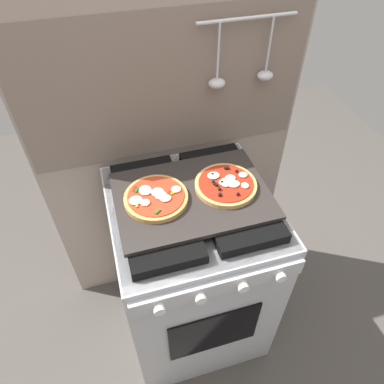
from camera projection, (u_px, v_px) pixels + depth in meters
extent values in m
plane|color=#4C4742|center=(192.00, 315.00, 1.89)|extent=(4.00, 4.00, 0.00)
cube|color=gray|center=(171.00, 165.00, 1.57)|extent=(1.10, 0.03, 1.55)
cube|color=gray|center=(167.00, 90.00, 1.30)|extent=(1.08, 0.00, 0.56)
cylinder|color=silver|center=(248.00, 18.00, 1.18)|extent=(0.36, 0.01, 0.01)
cylinder|color=silver|center=(218.00, 52.00, 1.22)|extent=(0.01, 0.01, 0.20)
ellipsoid|color=silver|center=(217.00, 83.00, 1.31)|extent=(0.06, 0.05, 0.04)
cylinder|color=silver|center=(270.00, 45.00, 1.26)|extent=(0.01, 0.01, 0.19)
ellipsoid|color=silver|center=(265.00, 75.00, 1.34)|extent=(0.06, 0.05, 0.03)
cube|color=#B7BABF|center=(192.00, 270.00, 1.59)|extent=(0.60, 0.60, 0.86)
cube|color=black|center=(192.00, 206.00, 1.29)|extent=(0.59, 0.59, 0.01)
cube|color=black|center=(154.00, 209.00, 1.24)|extent=(0.24, 0.51, 0.04)
cube|color=black|center=(229.00, 193.00, 1.30)|extent=(0.24, 0.51, 0.04)
cube|color=#B7BABF|center=(220.00, 287.00, 1.12)|extent=(0.58, 0.02, 0.07)
cylinder|color=silver|center=(159.00, 310.00, 1.06)|extent=(0.04, 0.02, 0.04)
cylinder|color=silver|center=(201.00, 298.00, 1.09)|extent=(0.04, 0.02, 0.04)
cylinder|color=silver|center=(243.00, 287.00, 1.12)|extent=(0.04, 0.02, 0.04)
cylinder|color=silver|center=(280.00, 277.00, 1.14)|extent=(0.04, 0.02, 0.04)
cube|color=black|center=(214.00, 333.00, 1.37)|extent=(0.36, 0.01, 0.28)
cube|color=#2D2826|center=(192.00, 196.00, 1.25)|extent=(0.54, 0.38, 0.02)
cylinder|color=tan|center=(156.00, 198.00, 1.22)|extent=(0.22, 0.22, 0.02)
cylinder|color=red|center=(156.00, 196.00, 1.21)|extent=(0.19, 0.19, 0.00)
ellipsoid|color=#F4EACC|center=(146.00, 192.00, 1.22)|extent=(0.04, 0.04, 0.01)
ellipsoid|color=#F4EACC|center=(145.00, 190.00, 1.22)|extent=(0.04, 0.05, 0.01)
ellipsoid|color=#F4EACC|center=(161.00, 195.00, 1.21)|extent=(0.04, 0.04, 0.01)
ellipsoid|color=#F4EACC|center=(161.00, 196.00, 1.20)|extent=(0.03, 0.03, 0.01)
ellipsoid|color=#F4EACC|center=(145.00, 203.00, 1.18)|extent=(0.03, 0.03, 0.01)
ellipsoid|color=#F4EACC|center=(176.00, 189.00, 1.23)|extent=(0.04, 0.03, 0.01)
ellipsoid|color=#F4EACC|center=(136.00, 200.00, 1.19)|extent=(0.05, 0.04, 0.01)
ellipsoid|color=#F4EACC|center=(166.00, 198.00, 1.20)|extent=(0.04, 0.03, 0.01)
ellipsoid|color=#F4EACC|center=(158.00, 192.00, 1.22)|extent=(0.04, 0.05, 0.01)
cube|color=gold|center=(137.00, 205.00, 1.18)|extent=(0.01, 0.02, 0.00)
cube|color=#19721E|center=(137.00, 190.00, 1.23)|extent=(0.02, 0.02, 0.00)
cube|color=red|center=(135.00, 189.00, 1.23)|extent=(0.02, 0.03, 0.00)
cube|color=gold|center=(173.00, 192.00, 1.22)|extent=(0.03, 0.02, 0.00)
cube|color=#19721E|center=(158.00, 212.00, 1.15)|extent=(0.02, 0.02, 0.00)
cube|color=gold|center=(147.00, 204.00, 1.18)|extent=(0.02, 0.02, 0.00)
cube|color=gold|center=(150.00, 191.00, 1.22)|extent=(0.02, 0.01, 0.00)
cube|color=red|center=(169.00, 193.00, 1.22)|extent=(0.02, 0.03, 0.00)
cylinder|color=tan|center=(225.00, 185.00, 1.27)|extent=(0.22, 0.22, 0.02)
cylinder|color=#AD2614|center=(226.00, 183.00, 1.26)|extent=(0.19, 0.19, 0.00)
ellipsoid|color=#F4EACC|center=(245.00, 185.00, 1.24)|extent=(0.03, 0.03, 0.01)
ellipsoid|color=#F4EACC|center=(226.00, 184.00, 1.25)|extent=(0.03, 0.03, 0.01)
ellipsoid|color=#F4EACC|center=(213.00, 175.00, 1.28)|extent=(0.05, 0.04, 0.01)
ellipsoid|color=#F4EACC|center=(234.00, 184.00, 1.25)|extent=(0.04, 0.04, 0.01)
ellipsoid|color=#F4EACC|center=(230.00, 178.00, 1.27)|extent=(0.04, 0.04, 0.01)
ellipsoid|color=#F4EACC|center=(223.00, 182.00, 1.25)|extent=(0.03, 0.03, 0.01)
ellipsoid|color=#F4EACC|center=(226.00, 181.00, 1.26)|extent=(0.04, 0.04, 0.01)
ellipsoid|color=#F4EACC|center=(229.00, 182.00, 1.25)|extent=(0.04, 0.04, 0.01)
ellipsoid|color=#F4EACC|center=(243.00, 175.00, 1.28)|extent=(0.03, 0.03, 0.01)
sphere|color=black|center=(220.00, 195.00, 1.20)|extent=(0.01, 0.01, 0.01)
sphere|color=black|center=(215.00, 184.00, 1.24)|extent=(0.01, 0.01, 0.01)
sphere|color=black|center=(228.00, 168.00, 1.30)|extent=(0.01, 0.01, 0.01)
sphere|color=black|center=(220.00, 189.00, 1.22)|extent=(0.01, 0.01, 0.01)
sphere|color=black|center=(213.00, 174.00, 1.28)|extent=(0.01, 0.01, 0.01)
sphere|color=black|center=(237.00, 171.00, 1.29)|extent=(0.01, 0.01, 0.01)
sphere|color=black|center=(225.00, 168.00, 1.30)|extent=(0.01, 0.01, 0.01)
sphere|color=black|center=(213.00, 182.00, 1.25)|extent=(0.01, 0.01, 0.01)
sphere|color=black|center=(223.00, 183.00, 1.25)|extent=(0.01, 0.01, 0.01)
sphere|color=black|center=(217.00, 185.00, 1.24)|extent=(0.01, 0.01, 0.01)
sphere|color=black|center=(220.00, 194.00, 1.21)|extent=(0.01, 0.01, 0.01)
sphere|color=black|center=(238.00, 194.00, 1.21)|extent=(0.01, 0.01, 0.01)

